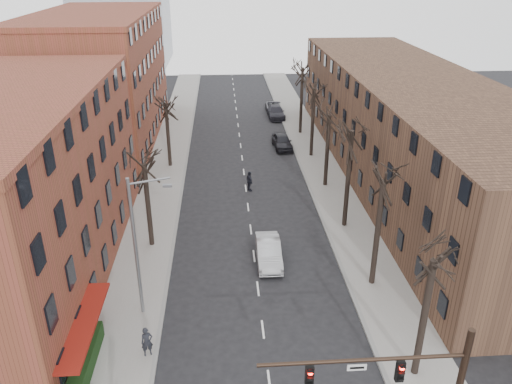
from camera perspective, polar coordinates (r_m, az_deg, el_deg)
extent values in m
cube|color=gray|center=(53.99, -10.08, 3.34)|extent=(4.00, 90.00, 0.15)
cube|color=gray|center=(54.58, 6.88, 3.80)|extent=(4.00, 90.00, 0.15)
cube|color=brown|center=(35.78, -26.64, -0.21)|extent=(12.00, 26.00, 12.00)
cube|color=brown|center=(61.91, -17.33, 12.11)|extent=(12.00, 28.00, 14.00)
cube|color=#533726|center=(50.59, 17.21, 7.05)|extent=(12.00, 50.00, 10.00)
cube|color=maroon|center=(29.65, -18.26, -18.00)|extent=(1.20, 7.00, 0.15)
cube|color=#1A3412|center=(28.55, -19.11, -18.38)|extent=(0.80, 6.00, 1.00)
cylinder|color=black|center=(20.13, 12.12, -18.27)|extent=(8.00, 0.16, 0.16)
cube|color=black|center=(20.99, 16.13, -19.07)|extent=(0.32, 0.22, 0.95)
cube|color=black|center=(20.19, 6.12, -20.17)|extent=(0.32, 0.22, 0.95)
cube|color=silver|center=(20.32, 11.46, -19.06)|extent=(0.75, 0.04, 0.28)
cylinder|color=slate|center=(29.65, -13.58, -6.47)|extent=(0.20, 0.20, 9.00)
cylinder|color=slate|center=(27.52, -12.21, 1.23)|extent=(2.39, 0.12, 0.46)
cube|color=slate|center=(27.51, -10.10, 0.73)|extent=(0.50, 0.22, 0.14)
imported|color=#A4A6AB|center=(35.74, 1.46, -6.83)|extent=(1.71, 4.82, 1.59)
imported|color=black|center=(57.42, 3.00, 5.82)|extent=(2.25, 4.92, 1.64)
imported|color=black|center=(69.11, 2.29, 9.12)|extent=(2.24, 5.38, 1.55)
imported|color=slate|center=(72.12, 2.02, 9.69)|extent=(2.18, 4.62, 1.28)
imported|color=black|center=(28.55, -12.36, -16.38)|extent=(0.74, 0.61, 1.74)
imported|color=black|center=(46.33, -0.76, 1.23)|extent=(0.85, 1.23, 1.93)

